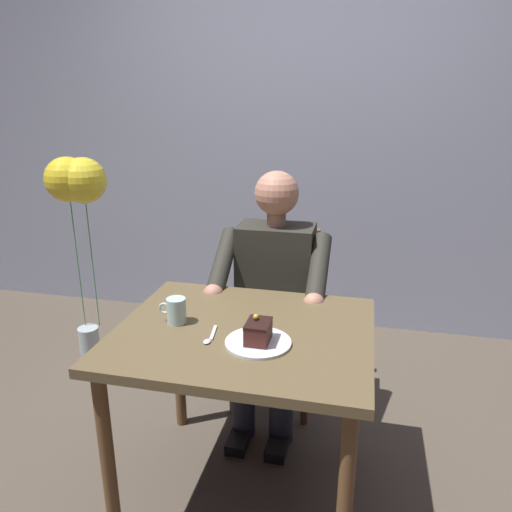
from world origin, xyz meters
The scene contains 10 objects.
ground_plane centered at (0.00, 0.00, 0.00)m, with size 14.00×14.00×0.00m, color brown.
cafe_rear_panel centered at (0.00, -1.68, 1.50)m, with size 6.40×0.12×3.00m, color #98A0B9.
dining_table centered at (0.00, 0.00, 0.63)m, with size 0.93×0.77×0.72m.
chair centered at (0.00, -0.72, 0.49)m, with size 0.42×0.42×0.89m.
seated_person centered at (0.00, -0.54, 0.63)m, with size 0.53×0.58×1.21m.
dessert_plate centered at (-0.08, 0.10, 0.72)m, with size 0.23×0.23×0.01m, color silver.
cake_slice centered at (-0.08, 0.10, 0.76)m, with size 0.08×0.11×0.09m.
coffee_cup centered at (0.26, 0.01, 0.77)m, with size 0.11×0.07×0.10m.
dessert_spoon centered at (0.10, 0.10, 0.72)m, with size 0.03×0.14×0.01m.
balloon_display centered at (1.15, -0.80, 1.00)m, with size 0.33×0.27×1.22m.
Camera 1 is at (-0.40, 1.53, 1.52)m, focal length 33.71 mm.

